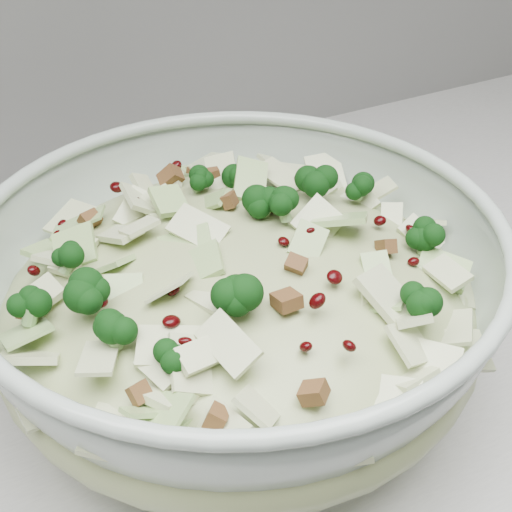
{
  "coord_description": "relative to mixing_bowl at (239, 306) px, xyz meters",
  "views": [
    {
      "loc": [
        -0.25,
        1.26,
        1.29
      ],
      "look_at": [
        -0.06,
        1.61,
        1.0
      ],
      "focal_mm": 50.0,
      "sensor_mm": 36.0,
      "label": 1
    }
  ],
  "objects": [
    {
      "name": "mixing_bowl",
      "position": [
        0.0,
        0.0,
        0.0
      ],
      "size": [
        0.44,
        0.44,
        0.14
      ],
      "rotation": [
        0.0,
        0.0,
        0.27
      ],
      "color": "#A3B4A8",
      "rests_on": "counter"
    },
    {
      "name": "salad",
      "position": [
        0.0,
        -0.0,
        0.02
      ],
      "size": [
        0.45,
        0.45,
        0.14
      ],
      "rotation": [
        0.0,
        0.0,
        0.5
      ],
      "color": "tan",
      "rests_on": "mixing_bowl"
    }
  ]
}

